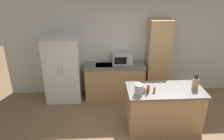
# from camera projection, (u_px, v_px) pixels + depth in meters

# --- Properties ---
(wall_back) EXTENTS (7.20, 0.06, 2.60)m
(wall_back) POSITION_uv_depth(u_px,v_px,m) (139.00, 48.00, 5.96)
(wall_back) COLOR beige
(wall_back) RESTS_ON ground_plane
(refrigerator) EXTENTS (0.89, 0.69, 1.70)m
(refrigerator) POSITION_uv_depth(u_px,v_px,m) (63.00, 70.00, 5.70)
(refrigerator) COLOR white
(refrigerator) RESTS_ON ground_plane
(back_counter) EXTENTS (1.61, 0.62, 0.94)m
(back_counter) POSITION_uv_depth(u_px,v_px,m) (115.00, 81.00, 5.96)
(back_counter) COLOR tan
(back_counter) RESTS_ON ground_plane
(pantry_cabinet) EXTENTS (0.57, 0.53, 2.12)m
(pantry_cabinet) POSITION_uv_depth(u_px,v_px,m) (157.00, 59.00, 5.82)
(pantry_cabinet) COLOR tan
(pantry_cabinet) RESTS_ON ground_plane
(kitchen_island) EXTENTS (1.59, 0.80, 0.94)m
(kitchen_island) POSITION_uv_depth(u_px,v_px,m) (163.00, 108.00, 4.71)
(kitchen_island) COLOR tan
(kitchen_island) RESTS_ON ground_plane
(microwave) EXTENTS (0.54, 0.35, 0.28)m
(microwave) POSITION_uv_depth(u_px,v_px,m) (122.00, 58.00, 5.82)
(microwave) COLOR #B2B5B7
(microwave) RESTS_ON back_counter
(knife_block) EXTENTS (0.11, 0.07, 0.32)m
(knife_block) POSITION_uv_depth(u_px,v_px,m) (195.00, 84.00, 4.49)
(knife_block) COLOR tan
(knife_block) RESTS_ON kitchen_island
(spice_bottle_tall_dark) EXTENTS (0.05, 0.05, 0.13)m
(spice_bottle_tall_dark) POSITION_uv_depth(u_px,v_px,m) (144.00, 90.00, 4.38)
(spice_bottle_tall_dark) COLOR beige
(spice_bottle_tall_dark) RESTS_ON kitchen_island
(spice_bottle_short_red) EXTENTS (0.05, 0.05, 0.11)m
(spice_bottle_short_red) POSITION_uv_depth(u_px,v_px,m) (154.00, 90.00, 4.39)
(spice_bottle_short_red) COLOR gold
(spice_bottle_short_red) RESTS_ON kitchen_island
(spice_bottle_amber_oil) EXTENTS (0.04, 0.04, 0.13)m
(spice_bottle_amber_oil) POSITION_uv_depth(u_px,v_px,m) (147.00, 91.00, 4.32)
(spice_bottle_amber_oil) COLOR #563319
(spice_bottle_amber_oil) RESTS_ON kitchen_island
(spice_bottle_green_herb) EXTENTS (0.06, 0.06, 0.16)m
(spice_bottle_green_herb) POSITION_uv_depth(u_px,v_px,m) (148.00, 89.00, 4.39)
(spice_bottle_green_herb) COLOR #B2281E
(spice_bottle_green_herb) RESTS_ON kitchen_island
(kettle) EXTENTS (0.17, 0.17, 0.23)m
(kettle) POSITION_uv_depth(u_px,v_px,m) (139.00, 89.00, 4.31)
(kettle) COLOR #B2B5B7
(kettle) RESTS_ON kitchen_island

